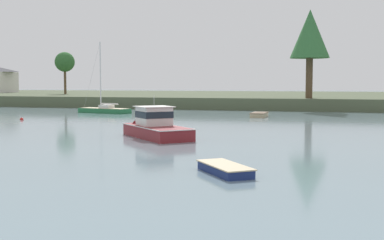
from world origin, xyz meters
name	(u,v)px	position (x,y,z in m)	size (l,w,h in m)	color
far_shore_bank	(255,98)	(0.00, 89.61, 0.84)	(226.32, 57.40, 1.68)	#4C563D
dinghy_navy	(225,170)	(10.52, 13.96, 0.14)	(3.02, 3.38, 0.55)	navy
dinghy_sand	(259,115)	(6.83, 48.96, 0.17)	(1.69, 3.77, 0.70)	tan
cruiser_maroon	(152,130)	(2.42, 26.71, 0.46)	(7.13, 7.30, 3.94)	maroon
sailboat_green	(104,111)	(-13.06, 50.75, 0.20)	(7.29, 3.66, 9.37)	#236B3D
mooring_buoy_red	(22,119)	(-16.03, 37.70, 0.06)	(0.36, 0.36, 0.41)	red
shore_tree_center	(310,35)	(11.48, 63.57, 10.30)	(5.37, 5.37, 12.06)	brown
shore_tree_far_right	(65,62)	(-34.05, 77.09, 7.65)	(3.71, 3.71, 7.89)	brown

